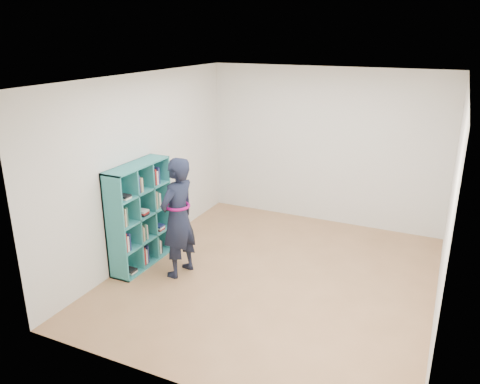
% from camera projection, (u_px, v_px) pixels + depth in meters
% --- Properties ---
extents(floor, '(4.50, 4.50, 0.00)m').
position_uv_depth(floor, '(274.00, 277.00, 6.26)').
color(floor, '#986B45').
rests_on(floor, ground).
extents(ceiling, '(4.50, 4.50, 0.00)m').
position_uv_depth(ceiling, '(279.00, 79.00, 5.42)').
color(ceiling, white).
rests_on(ceiling, wall_back).
extents(wall_left, '(0.02, 4.50, 2.60)m').
position_uv_depth(wall_left, '(145.00, 167.00, 6.63)').
color(wall_left, silver).
rests_on(wall_left, floor).
extents(wall_right, '(0.02, 4.50, 2.60)m').
position_uv_depth(wall_right, '(450.00, 209.00, 5.04)').
color(wall_right, silver).
rests_on(wall_right, floor).
extents(wall_back, '(4.00, 0.02, 2.60)m').
position_uv_depth(wall_back, '(324.00, 147.00, 7.77)').
color(wall_back, silver).
rests_on(wall_back, floor).
extents(wall_front, '(4.00, 0.02, 2.60)m').
position_uv_depth(wall_front, '(182.00, 261.00, 3.91)').
color(wall_front, silver).
rests_on(wall_front, floor).
extents(bookshelf, '(0.32, 1.09, 1.46)m').
position_uv_depth(bookshelf, '(138.00, 217.00, 6.42)').
color(bookshelf, teal).
rests_on(bookshelf, floor).
extents(person, '(0.47, 0.64, 1.62)m').
position_uv_depth(person, '(178.00, 218.00, 6.11)').
color(person, black).
rests_on(person, floor).
extents(smartphone, '(0.02, 0.12, 0.15)m').
position_uv_depth(smartphone, '(173.00, 206.00, 6.21)').
color(smartphone, silver).
rests_on(smartphone, person).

